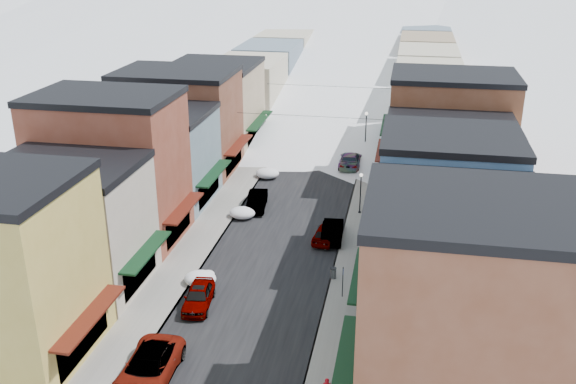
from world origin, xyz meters
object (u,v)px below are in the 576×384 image
at_px(car_white_suv, 148,368).
at_px(car_green_sedan, 333,230).
at_px(fire_hydrant, 327,384).
at_px(trash_can, 333,273).
at_px(car_silver_sedan, 199,296).
at_px(streetlamp_near, 361,188).
at_px(car_dark_hatch, 257,201).

xyz_separation_m(car_white_suv, car_green_sedan, (8.09, 20.59, -0.05)).
xyz_separation_m(fire_hydrant, trash_can, (-1.20, 12.68, 0.10)).
relative_size(car_white_suv, fire_hydrant, 8.62).
bearing_deg(car_silver_sedan, streetlamp_near, 55.21).
distance_m(car_silver_sedan, streetlamp_near, 20.52).
xyz_separation_m(trash_can, streetlamp_near, (0.93, 12.68, 2.00)).
xyz_separation_m(car_silver_sedan, streetlamp_near, (9.63, 18.02, 1.81)).
distance_m(car_dark_hatch, streetlamp_near, 9.81).
xyz_separation_m(car_white_suv, car_silver_sedan, (0.29, 8.28, -0.09)).
bearing_deg(streetlamp_near, car_dark_hatch, -177.54).
bearing_deg(car_silver_sedan, fire_hydrant, -43.19).
xyz_separation_m(car_green_sedan, trash_can, (0.90, -6.96, -0.22)).
height_order(car_white_suv, car_dark_hatch, car_white_suv).
height_order(car_green_sedan, trash_can, car_green_sedan).
relative_size(car_green_sedan, fire_hydrant, 6.83).
bearing_deg(car_green_sedan, car_silver_sedan, 53.93).
relative_size(car_white_suv, car_dark_hatch, 1.31).
height_order(car_silver_sedan, fire_hydrant, car_silver_sedan).
bearing_deg(fire_hydrant, car_dark_hatch, 111.65).
relative_size(car_green_sedan, streetlamp_near, 1.26).
bearing_deg(car_dark_hatch, car_silver_sedan, -97.22).
distance_m(car_silver_sedan, car_dark_hatch, 17.61).
xyz_separation_m(car_white_suv, trash_can, (8.99, 13.63, -0.27)).
xyz_separation_m(car_silver_sedan, trash_can, (8.70, 5.35, -0.18)).
xyz_separation_m(car_dark_hatch, streetlamp_near, (9.63, 0.41, 1.80)).
height_order(trash_can, streetlamp_near, streetlamp_near).
bearing_deg(fire_hydrant, streetlamp_near, 90.60).
distance_m(trash_can, streetlamp_near, 12.87).
distance_m(car_white_suv, car_dark_hatch, 25.89).
height_order(car_silver_sedan, streetlamp_near, streetlamp_near).
bearing_deg(trash_can, car_white_suv, -123.40).
xyz_separation_m(car_dark_hatch, fire_hydrant, (9.90, -24.94, -0.30)).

